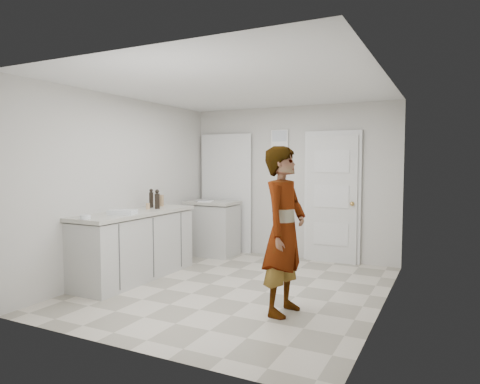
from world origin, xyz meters
The scene contains 12 objects.
ground centered at (0.00, 0.00, 0.00)m, with size 4.00×4.00×0.00m, color gray.
room_shell centered at (-0.17, 1.95, 1.02)m, with size 4.00×4.00×4.00m.
main_counter centered at (-1.45, -0.20, 0.43)m, with size 0.64×1.96×0.93m.
side_counter centered at (-1.25, 1.55, 0.43)m, with size 0.84×0.61×0.93m.
person centered at (0.84, -0.57, 0.88)m, with size 0.64×0.42×1.75m, color silver.
cake_mix_box centered at (-1.54, 0.47, 1.01)m, with size 0.10×0.05×0.17m, color olive.
spice_jar centered at (-1.44, 0.07, 0.97)m, with size 0.05×0.05×0.08m, color tan.
oil_cruet_a centered at (-1.35, 0.16, 1.06)m, with size 0.07×0.07×0.28m.
oil_cruet_b centered at (-1.54, 0.26, 1.06)m, with size 0.06×0.06×0.28m.
baking_dish centered at (-1.35, -0.56, 0.95)m, with size 0.38×0.32×0.06m.
egg_bowl centered at (-1.43, -1.10, 0.95)m, with size 0.12×0.12×0.05m.
papers centered at (-1.32, 1.44, 0.93)m, with size 0.22×0.28×0.01m, color white.
Camera 1 is at (2.40, -4.72, 1.59)m, focal length 32.00 mm.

